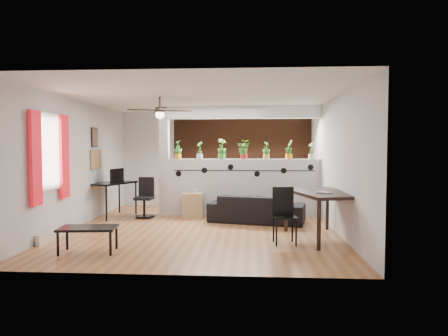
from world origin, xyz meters
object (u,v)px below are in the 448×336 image
(potted_plant_0, at_px, (178,149))
(cup, at_px, (195,191))
(cube_shelf, at_px, (193,205))
(sofa, at_px, (257,209))
(potted_plant_6, at_px, (311,150))
(potted_plant_3, at_px, (244,149))
(coffee_table, at_px, (88,230))
(potted_plant_2, at_px, (222,148))
(office_chair, at_px, (145,200))
(folding_chair, at_px, (284,210))
(potted_plant_1, at_px, (200,150))
(computer_desk, at_px, (113,185))
(ceiling_fan, at_px, (160,112))
(potted_plant_4, at_px, (266,150))
(dining_table, at_px, (324,197))
(potted_plant_5, at_px, (289,149))

(potted_plant_0, xyz_separation_m, cup, (0.45, -0.34, -0.97))
(potted_plant_0, distance_m, cup, 1.12)
(potted_plant_0, height_order, cube_shelf, potted_plant_0)
(sofa, bearing_deg, potted_plant_6, -134.63)
(potted_plant_3, bearing_deg, coffee_table, -123.80)
(potted_plant_2, relative_size, office_chair, 0.52)
(potted_plant_3, xyz_separation_m, folding_chair, (0.72, -2.69, -1.03))
(office_chair, bearing_deg, potted_plant_0, 31.85)
(potted_plant_1, height_order, coffee_table, potted_plant_1)
(folding_chair, bearing_deg, potted_plant_1, 123.40)
(office_chair, bearing_deg, cup, 4.43)
(cup, height_order, folding_chair, folding_chair)
(potted_plant_6, bearing_deg, potted_plant_0, 180.00)
(potted_plant_2, bearing_deg, potted_plant_3, 0.00)
(computer_desk, bearing_deg, ceiling_fan, -44.75)
(cube_shelf, bearing_deg, sofa, -23.45)
(potted_plant_4, height_order, dining_table, potted_plant_4)
(potted_plant_2, xyz_separation_m, cup, (-0.60, -0.34, -0.98))
(potted_plant_0, bearing_deg, computer_desk, -166.14)
(potted_plant_0, bearing_deg, potted_plant_3, 0.00)
(office_chair, relative_size, dining_table, 0.53)
(folding_chair, height_order, coffee_table, folding_chair)
(potted_plant_3, height_order, office_chair, potted_plant_3)
(cup, bearing_deg, ceiling_fan, -107.91)
(potted_plant_4, bearing_deg, potted_plant_6, 0.00)
(potted_plant_5, distance_m, computer_desk, 4.21)
(potted_plant_3, bearing_deg, cup, -163.06)
(dining_table, bearing_deg, potted_plant_5, 99.64)
(ceiling_fan, xyz_separation_m, cube_shelf, (0.42, 1.46, -2.03))
(computer_desk, xyz_separation_m, folding_chair, (3.77, -2.32, -0.17))
(potted_plant_2, distance_m, potted_plant_3, 0.53)
(ceiling_fan, distance_m, potted_plant_0, 1.94)
(dining_table, height_order, folding_chair, folding_chair)
(potted_plant_6, bearing_deg, cube_shelf, -172.89)
(potted_plant_2, height_order, potted_plant_5, potted_plant_2)
(potted_plant_6, bearing_deg, potted_plant_5, 180.00)
(potted_plant_5, height_order, coffee_table, potted_plant_5)
(cup, distance_m, coffee_table, 3.40)
(potted_plant_1, distance_m, folding_chair, 3.37)
(ceiling_fan, bearing_deg, office_chair, 116.34)
(computer_desk, xyz_separation_m, office_chair, (0.77, -0.07, -0.33))
(potted_plant_4, relative_size, potted_plant_6, 1.02)
(potted_plant_1, distance_m, cup, 1.02)
(folding_chair, bearing_deg, potted_plant_4, 94.07)
(potted_plant_2, xyz_separation_m, potted_plant_5, (1.58, 0.00, -0.01))
(potted_plant_6, bearing_deg, sofa, -147.27)
(ceiling_fan, relative_size, office_chair, 1.31)
(potted_plant_2, relative_size, folding_chair, 0.50)
(potted_plant_6, xyz_separation_m, office_chair, (-3.86, -0.43, -1.16))
(potted_plant_6, bearing_deg, folding_chair, -107.79)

